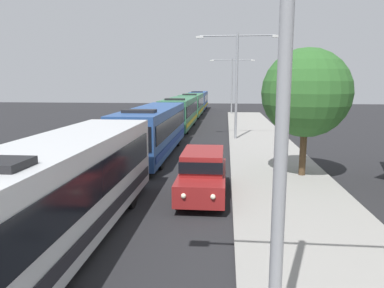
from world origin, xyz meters
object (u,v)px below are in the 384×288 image
bus_lead (64,187)px  bus_second_in_line (154,129)px  streetlamp_far (232,80)px  bus_middle (180,112)px  white_suv (203,172)px  streetlamp_near (285,64)px  streetlamp_mid (237,75)px  bus_fourth_in_line (192,104)px  roadside_tree (306,93)px  bus_rear (199,100)px

bus_lead → bus_second_in_line: size_ratio=0.91×
bus_lead → streetlamp_far: size_ratio=1.42×
bus_middle → streetlamp_far: (5.40, 16.91, 3.32)m
white_suv → streetlamp_near: bearing=-79.4°
streetlamp_mid → bus_fourth_in_line: bearing=105.5°
bus_second_in_line → white_suv: bus_second_in_line is taller
bus_middle → roadside_tree: roadside_tree is taller
bus_second_in_line → bus_fourth_in_line: same height
bus_fourth_in_line → bus_rear: same height
bus_middle → streetlamp_far: 18.06m
bus_fourth_in_line → streetlamp_far: (5.40, 4.19, 3.32)m
bus_middle → roadside_tree: 20.10m
bus_lead → streetlamp_mid: bearing=74.4°
bus_fourth_in_line → streetlamp_mid: streetlamp_mid is taller
bus_rear → white_suv: size_ratio=2.20×
bus_rear → streetlamp_far: size_ratio=1.39×
bus_second_in_line → streetlamp_far: 30.84m
bus_rear → streetlamp_near: size_ratio=1.43×
bus_middle → streetlamp_mid: streetlamp_mid is taller
bus_second_in_line → bus_fourth_in_line: bearing=90.0°
bus_lead → bus_second_in_line: 12.85m
bus_fourth_in_line → white_suv: (3.70, -34.15, -0.66)m
bus_rear → streetlamp_near: streetlamp_near is taller
streetlamp_far → roadside_tree: streetlamp_far is taller
bus_middle → bus_fourth_in_line: 12.72m
streetlamp_mid → streetlamp_far: size_ratio=1.05×
white_suv → streetlamp_mid: 15.32m
streetlamp_far → streetlamp_near: bearing=-90.0°
bus_rear → streetlamp_far: 10.11m
bus_fourth_in_line → streetlamp_near: streetlamp_near is taller
bus_fourth_in_line → bus_rear: 12.06m
streetlamp_near → streetlamp_mid: (-0.00, 23.70, 0.34)m
bus_second_in_line → streetlamp_near: bearing=-72.6°
bus_lead → bus_rear: size_ratio=1.02×
bus_second_in_line → white_suv: (3.70, -8.15, -0.66)m
bus_middle → roadside_tree: (8.37, -18.10, 2.45)m
bus_lead → bus_second_in_line: bearing=90.0°
bus_fourth_in_line → streetlamp_near: size_ratio=1.41×
bus_second_in_line → streetlamp_far: bearing=79.9°
bus_middle → roadside_tree: size_ratio=1.95×
bus_lead → bus_rear: bearing=90.0°
streetlamp_far → bus_second_in_line: bearing=-100.1°
bus_second_in_line → streetlamp_near: 18.33m
bus_second_in_line → bus_middle: (-0.00, 13.28, -0.00)m
bus_lead → streetlamp_mid: (5.40, 19.33, 3.55)m
bus_middle → bus_second_in_line: bearing=-90.0°
bus_middle → bus_fourth_in_line: same height
bus_lead → bus_rear: 50.90m
bus_second_in_line → streetlamp_mid: 9.15m
bus_fourth_in_line → roadside_tree: roadside_tree is taller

